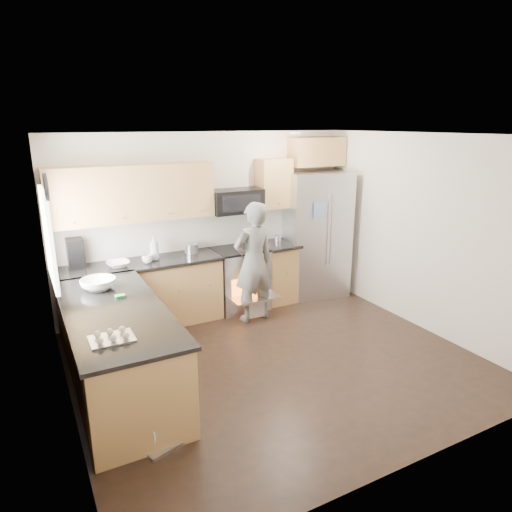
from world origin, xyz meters
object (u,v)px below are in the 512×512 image
refrigerator (315,234)px  person (254,262)px  stove_range (240,265)px  dish_rack (164,430)px

refrigerator → person: size_ratio=1.17×
stove_range → dish_rack: stove_range is taller
stove_range → refrigerator: refrigerator is taller
dish_rack → refrigerator: bearing=36.5°
person → stove_range: bearing=-97.6°
stove_range → refrigerator: 1.39m
stove_range → dish_rack: bearing=-128.5°
stove_range → person: size_ratio=1.05×
person → dish_rack: (-1.91, -1.93, -0.77)m
refrigerator → person: bearing=-150.0°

